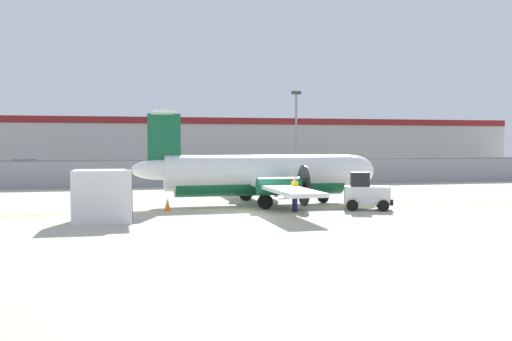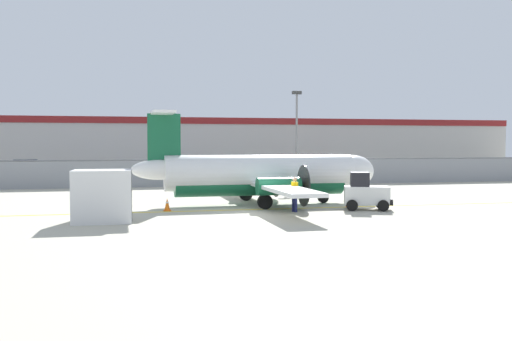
{
  "view_description": "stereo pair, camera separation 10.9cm",
  "coord_description": "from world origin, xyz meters",
  "px_view_note": "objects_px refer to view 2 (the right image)",
  "views": [
    {
      "loc": [
        -6.27,
        -25.7,
        3.32
      ],
      "look_at": [
        0.9,
        5.21,
        1.8
      ],
      "focal_mm": 40.0,
      "sensor_mm": 36.0,
      "label": 1
    },
    {
      "loc": [
        -6.16,
        -25.72,
        3.32
      ],
      "look_at": [
        0.9,
        5.21,
        1.8
      ],
      "focal_mm": 40.0,
      "sensor_mm": 36.0,
      "label": 2
    }
  ],
  "objects_px": {
    "ground_crew_worker": "(295,192)",
    "cargo_container": "(102,196)",
    "parked_car_5": "(246,167)",
    "parked_car_7": "(333,165)",
    "parked_car_2": "(123,168)",
    "traffic_cone_near_left": "(350,201)",
    "parked_car_1": "(76,173)",
    "commuter_airplane": "(264,175)",
    "traffic_cone_far_left": "(364,196)",
    "apron_light_pole": "(297,130)",
    "parked_car_0": "(27,167)",
    "parked_car_4": "(221,169)",
    "parked_car_3": "(170,166)",
    "baggage_tug": "(366,193)",
    "parked_car_6": "(295,166)",
    "traffic_cone_near_right": "(167,204)"
  },
  "relations": [
    {
      "from": "ground_crew_worker",
      "to": "cargo_container",
      "type": "height_order",
      "value": "cargo_container"
    },
    {
      "from": "cargo_container",
      "to": "parked_car_5",
      "type": "xyz_separation_m",
      "value": [
        12.98,
        32.19,
        -0.21
      ]
    },
    {
      "from": "parked_car_7",
      "to": "parked_car_2",
      "type": "bearing_deg",
      "value": -178.28
    },
    {
      "from": "traffic_cone_near_left",
      "to": "parked_car_1",
      "type": "height_order",
      "value": "parked_car_1"
    },
    {
      "from": "commuter_airplane",
      "to": "traffic_cone_far_left",
      "type": "bearing_deg",
      "value": 0.17
    },
    {
      "from": "commuter_airplane",
      "to": "traffic_cone_far_left",
      "type": "xyz_separation_m",
      "value": [
        5.88,
        0.09,
        -1.29
      ]
    },
    {
      "from": "apron_light_pole",
      "to": "cargo_container",
      "type": "bearing_deg",
      "value": -129.07
    },
    {
      "from": "cargo_container",
      "to": "parked_car_0",
      "type": "xyz_separation_m",
      "value": [
        -8.76,
        36.24,
        -0.21
      ]
    },
    {
      "from": "parked_car_5",
      "to": "parked_car_7",
      "type": "bearing_deg",
      "value": -169.62
    },
    {
      "from": "parked_car_4",
      "to": "traffic_cone_near_left",
      "type": "bearing_deg",
      "value": -91.45
    },
    {
      "from": "parked_car_0",
      "to": "parked_car_3",
      "type": "distance_m",
      "value": 14.3
    },
    {
      "from": "ground_crew_worker",
      "to": "traffic_cone_far_left",
      "type": "height_order",
      "value": "ground_crew_worker"
    },
    {
      "from": "baggage_tug",
      "to": "cargo_container",
      "type": "distance_m",
      "value": 12.72
    },
    {
      "from": "ground_crew_worker",
      "to": "parked_car_5",
      "type": "xyz_separation_m",
      "value": [
        4.05,
        30.58,
        -0.06
      ]
    },
    {
      "from": "parked_car_2",
      "to": "parked_car_5",
      "type": "relative_size",
      "value": 1.03
    },
    {
      "from": "parked_car_5",
      "to": "baggage_tug",
      "type": "bearing_deg",
      "value": 89.23
    },
    {
      "from": "ground_crew_worker",
      "to": "parked_car_4",
      "type": "bearing_deg",
      "value": 73.87
    },
    {
      "from": "cargo_container",
      "to": "parked_car_1",
      "type": "xyz_separation_m",
      "value": [
        -3.05,
        24.12,
        -0.21
      ]
    },
    {
      "from": "commuter_airplane",
      "to": "traffic_cone_near_left",
      "type": "relative_size",
      "value": 25.03
    },
    {
      "from": "parked_car_0",
      "to": "apron_light_pole",
      "type": "xyz_separation_m",
      "value": [
        22.41,
        -19.42,
        3.41
      ]
    },
    {
      "from": "commuter_airplane",
      "to": "traffic_cone_far_left",
      "type": "height_order",
      "value": "commuter_airplane"
    },
    {
      "from": "parked_car_3",
      "to": "apron_light_pole",
      "type": "relative_size",
      "value": 0.59
    },
    {
      "from": "parked_car_1",
      "to": "parked_car_4",
      "type": "xyz_separation_m",
      "value": [
        12.88,
        4.75,
        0.0
      ]
    },
    {
      "from": "baggage_tug",
      "to": "parked_car_5",
      "type": "distance_m",
      "value": 30.58
    },
    {
      "from": "baggage_tug",
      "to": "cargo_container",
      "type": "bearing_deg",
      "value": -153.7
    },
    {
      "from": "parked_car_6",
      "to": "parked_car_7",
      "type": "height_order",
      "value": "same"
    },
    {
      "from": "cargo_container",
      "to": "parked_car_3",
      "type": "relative_size",
      "value": 0.57
    },
    {
      "from": "traffic_cone_near_right",
      "to": "parked_car_3",
      "type": "xyz_separation_m",
      "value": [
        2.6,
        33.24,
        0.58
      ]
    },
    {
      "from": "parked_car_1",
      "to": "parked_car_3",
      "type": "relative_size",
      "value": 1.0
    },
    {
      "from": "parked_car_6",
      "to": "apron_light_pole",
      "type": "relative_size",
      "value": 0.59
    },
    {
      "from": "cargo_container",
      "to": "commuter_airplane",
      "type": "bearing_deg",
      "value": 33.28
    },
    {
      "from": "parked_car_1",
      "to": "parked_car_6",
      "type": "xyz_separation_m",
      "value": [
        22.03,
        10.59,
        0.0
      ]
    },
    {
      "from": "commuter_airplane",
      "to": "parked_car_6",
      "type": "relative_size",
      "value": 3.71
    },
    {
      "from": "traffic_cone_far_left",
      "to": "parked_car_3",
      "type": "bearing_deg",
      "value": 105.41
    },
    {
      "from": "traffic_cone_far_left",
      "to": "parked_car_1",
      "type": "relative_size",
      "value": 0.15
    },
    {
      "from": "parked_car_2",
      "to": "apron_light_pole",
      "type": "distance_m",
      "value": 21.11
    },
    {
      "from": "baggage_tug",
      "to": "parked_car_1",
      "type": "relative_size",
      "value": 0.6
    },
    {
      "from": "parked_car_2",
      "to": "parked_car_3",
      "type": "xyz_separation_m",
      "value": [
        4.87,
        3.51,
        0.0
      ]
    },
    {
      "from": "commuter_airplane",
      "to": "traffic_cone_near_right",
      "type": "height_order",
      "value": "commuter_airplane"
    },
    {
      "from": "parked_car_1",
      "to": "parked_car_5",
      "type": "relative_size",
      "value": 1.02
    },
    {
      "from": "traffic_cone_far_left",
      "to": "parked_car_4",
      "type": "xyz_separation_m",
      "value": [
        -4.35,
        23.58,
        0.58
      ]
    },
    {
      "from": "baggage_tug",
      "to": "traffic_cone_far_left",
      "type": "relative_size",
      "value": 4.0
    },
    {
      "from": "cargo_container",
      "to": "parked_car_6",
      "type": "relative_size",
      "value": 0.57
    },
    {
      "from": "parked_car_1",
      "to": "parked_car_0",
      "type": "bearing_deg",
      "value": 118.71
    },
    {
      "from": "traffic_cone_near_left",
      "to": "parked_car_6",
      "type": "height_order",
      "value": "parked_car_6"
    },
    {
      "from": "traffic_cone_near_right",
      "to": "apron_light_pole",
      "type": "distance_m",
      "value": 17.65
    },
    {
      "from": "commuter_airplane",
      "to": "parked_car_4",
      "type": "bearing_deg",
      "value": 85.56
    },
    {
      "from": "parked_car_6",
      "to": "apron_light_pole",
      "type": "distance_m",
      "value": 18.97
    },
    {
      "from": "cargo_container",
      "to": "apron_light_pole",
      "type": "bearing_deg",
      "value": 52.14
    },
    {
      "from": "parked_car_7",
      "to": "parked_car_4",
      "type": "bearing_deg",
      "value": -159.29
    }
  ]
}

